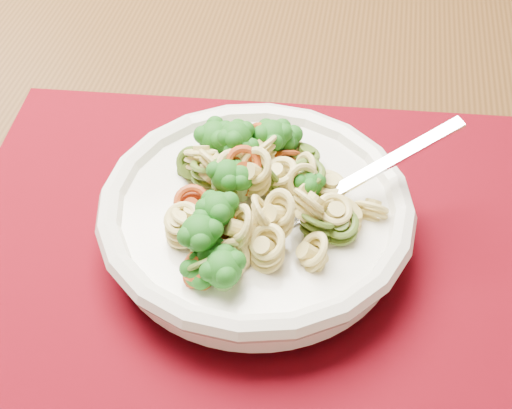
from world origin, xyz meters
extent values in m
cube|color=#4C3219|center=(0.00, 0.00, 0.00)|extent=(4.00, 4.00, 0.01)
cube|color=#513216|center=(0.35, -0.75, 0.72)|extent=(1.47, 1.22, 0.04)
cube|color=#620410|center=(0.29, -0.80, 0.74)|extent=(0.60, 0.52, 0.00)
cylinder|color=white|center=(0.30, -0.78, 0.75)|extent=(0.11, 0.11, 0.01)
cylinder|color=white|center=(0.30, -0.78, 0.76)|extent=(0.23, 0.23, 0.03)
torus|color=white|center=(0.30, -0.78, 0.78)|extent=(0.25, 0.25, 0.02)
camera|label=1|loc=(0.21, -1.16, 1.18)|focal=50.00mm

